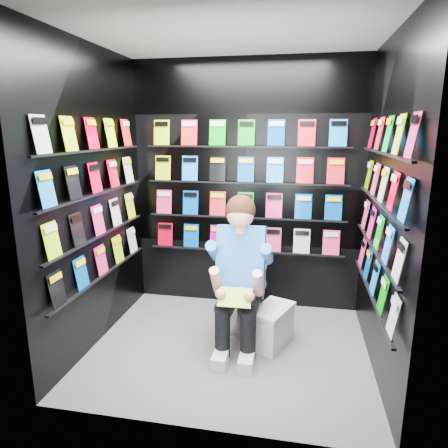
# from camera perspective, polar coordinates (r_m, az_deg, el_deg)

# --- Properties ---
(floor) EXTENTS (2.40, 2.40, 0.00)m
(floor) POSITION_cam_1_polar(r_m,az_deg,el_deg) (3.71, 0.72, -17.31)
(floor) COLOR slate
(floor) RESTS_ON ground
(ceiling) EXTENTS (2.40, 2.40, 0.00)m
(ceiling) POSITION_cam_1_polar(r_m,az_deg,el_deg) (3.27, 0.87, 25.87)
(ceiling) COLOR white
(ceiling) RESTS_ON floor
(wall_back) EXTENTS (2.40, 0.04, 2.60)m
(wall_back) POSITION_cam_1_polar(r_m,az_deg,el_deg) (4.22, 3.17, 5.28)
(wall_back) COLOR black
(wall_back) RESTS_ON floor
(wall_front) EXTENTS (2.40, 0.04, 2.60)m
(wall_front) POSITION_cam_1_polar(r_m,az_deg,el_deg) (2.29, -3.58, -1.64)
(wall_front) COLOR black
(wall_front) RESTS_ON floor
(wall_left) EXTENTS (0.04, 2.00, 2.60)m
(wall_left) POSITION_cam_1_polar(r_m,az_deg,el_deg) (3.65, -18.15, 3.35)
(wall_left) COLOR black
(wall_left) RESTS_ON floor
(wall_right) EXTENTS (0.04, 2.00, 2.60)m
(wall_right) POSITION_cam_1_polar(r_m,az_deg,el_deg) (3.26, 22.04, 1.92)
(wall_right) COLOR black
(wall_right) RESTS_ON floor
(comics_back) EXTENTS (2.10, 0.06, 1.37)m
(comics_back) POSITION_cam_1_polar(r_m,az_deg,el_deg) (4.19, 3.12, 5.29)
(comics_back) COLOR #EB2176
(comics_back) RESTS_ON wall_back
(comics_left) EXTENTS (0.06, 1.70, 1.37)m
(comics_left) POSITION_cam_1_polar(r_m,az_deg,el_deg) (3.63, -17.74, 3.42)
(comics_left) COLOR #EB2176
(comics_left) RESTS_ON wall_left
(comics_right) EXTENTS (0.06, 1.70, 1.37)m
(comics_right) POSITION_cam_1_polar(r_m,az_deg,el_deg) (3.25, 21.53, 2.03)
(comics_right) COLOR #EB2176
(comics_right) RESTS_ON wall_right
(toilet) EXTENTS (0.44, 0.76, 0.73)m
(toilet) POSITION_cam_1_polar(r_m,az_deg,el_deg) (4.00, 3.26, -9.06)
(toilet) COLOR silver
(toilet) RESTS_ON floor
(longbox) EXTENTS (0.39, 0.49, 0.33)m
(longbox) POSITION_cam_1_polar(r_m,az_deg,el_deg) (3.71, 6.85, -14.50)
(longbox) COLOR silver
(longbox) RESTS_ON floor
(longbox_lid) EXTENTS (0.41, 0.52, 0.03)m
(longbox_lid) POSITION_cam_1_polar(r_m,az_deg,el_deg) (3.63, 6.93, -11.99)
(longbox_lid) COLOR silver
(longbox_lid) RESTS_ON longbox
(reader) EXTENTS (0.58, 0.83, 1.51)m
(reader) POSITION_cam_1_polar(r_m,az_deg,el_deg) (3.50, 2.53, -4.89)
(reader) COLOR blue
(reader) RESTS_ON toilet
(held_comic) EXTENTS (0.27, 0.16, 0.11)m
(held_comic) POSITION_cam_1_polar(r_m,az_deg,el_deg) (3.25, 1.57, -10.43)
(held_comic) COLOR green
(held_comic) RESTS_ON reader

